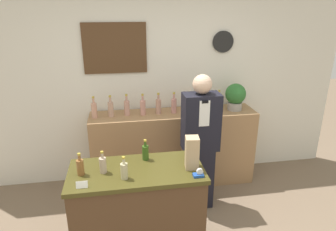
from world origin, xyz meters
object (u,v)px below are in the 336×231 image
(shopkeeper, at_px, (200,144))
(tape_dispenser, at_px, (199,174))
(potted_plant, at_px, (235,96))
(paper_bag, at_px, (192,153))

(shopkeeper, distance_m, tape_dispenser, 0.97)
(shopkeeper, bearing_deg, tape_dispenser, -106.28)
(shopkeeper, distance_m, potted_plant, 0.91)
(tape_dispenser, bearing_deg, potted_plant, 58.83)
(paper_bag, height_order, tape_dispenser, paper_bag)
(potted_plant, bearing_deg, shopkeeper, -138.62)
(shopkeeper, distance_m, paper_bag, 0.87)
(potted_plant, xyz_separation_m, paper_bag, (-0.90, -1.30, -0.10))
(potted_plant, height_order, paper_bag, potted_plant)
(shopkeeper, height_order, paper_bag, shopkeeper)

